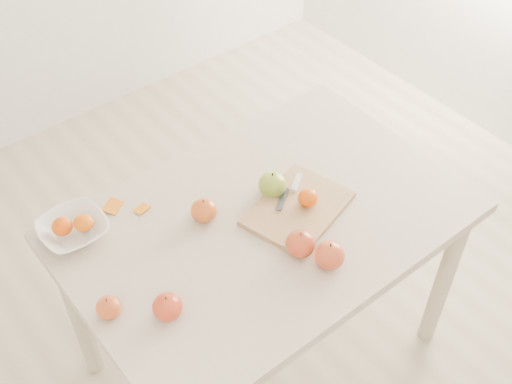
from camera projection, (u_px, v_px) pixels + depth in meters
ground at (264, 349)px, 2.46m from camera, size 3.50×3.50×0.00m
table at (266, 239)px, 2.00m from camera, size 1.20×0.80×0.75m
cutting_board at (298, 209)px, 1.94m from camera, size 0.36×0.30×0.02m
board_tangerine at (308, 198)px, 1.93m from camera, size 0.06×0.06×0.05m
fruit_bowl at (73, 230)px, 1.86m from camera, size 0.19×0.19×0.05m
bowl_tangerine_near at (62, 226)px, 1.84m from camera, size 0.06×0.06×0.05m
bowl_tangerine_far at (84, 223)px, 1.85m from camera, size 0.06×0.06×0.05m
orange_peel_a at (113, 207)px, 1.96m from camera, size 0.07×0.07×0.01m
orange_peel_b at (142, 209)px, 1.95m from camera, size 0.05×0.04×0.01m
paring_knife at (294, 185)px, 1.99m from camera, size 0.16×0.09×0.01m
apple_green at (272, 184)px, 1.98m from camera, size 0.09×0.09×0.08m
apple_red_d at (109, 308)px, 1.67m from camera, size 0.07×0.07×0.06m
apple_red_c at (300, 244)px, 1.81m from camera, size 0.09×0.09×0.08m
apple_red_a at (204, 210)px, 1.90m from camera, size 0.08×0.08×0.07m
apple_red_b at (167, 307)px, 1.66m from camera, size 0.08×0.08×0.07m
apple_red_e at (330, 255)px, 1.78m from camera, size 0.09×0.09×0.08m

